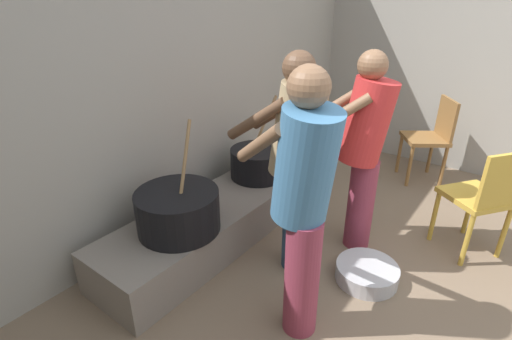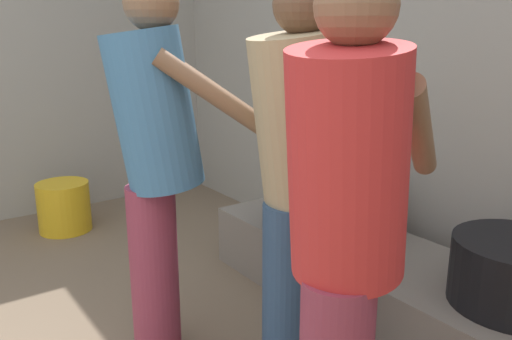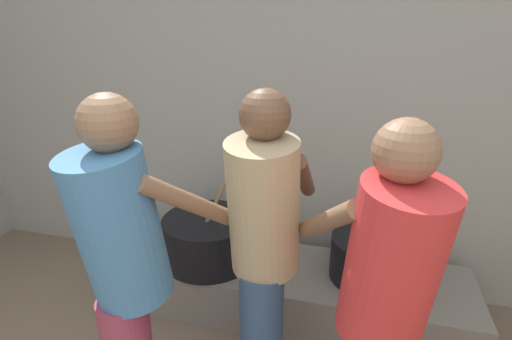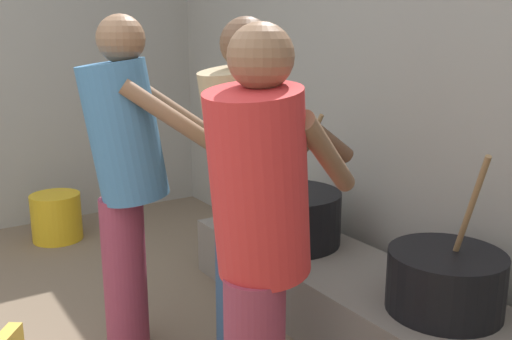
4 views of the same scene
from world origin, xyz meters
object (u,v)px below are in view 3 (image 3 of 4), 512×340
cooking_pot_main (208,239)px  cooking_pot_secondary (372,258)px  cook_in_red_shirt (386,305)px  cook_in_tan_shirt (264,243)px  cook_in_blue_shirt (125,267)px

cooking_pot_main → cooking_pot_secondary: 1.01m
cook_in_red_shirt → cook_in_tan_shirt: (-0.50, 0.26, 0.02)m
cook_in_tan_shirt → cooking_pot_main: bearing=130.4°
cooking_pot_main → cook_in_blue_shirt: 1.03m
cooking_pot_secondary → cook_in_tan_shirt: bearing=-125.8°
cooking_pot_secondary → cook_in_blue_shirt: size_ratio=0.46×
cooking_pot_main → cooking_pot_secondary: bearing=4.1°
cook_in_blue_shirt → cook_in_tan_shirt: bearing=35.4°
cooking_pot_secondary → cook_in_red_shirt: (0.01, -0.94, 0.40)m
cook_in_blue_shirt → cook_in_tan_shirt: cook_in_blue_shirt is taller
cooking_pot_main → cooking_pot_secondary: cooking_pot_main is taller
cook_in_red_shirt → cook_in_blue_shirt: cook_in_blue_shirt is taller
cooking_pot_main → cook_in_red_shirt: size_ratio=0.49×
cook_in_red_shirt → cook_in_tan_shirt: size_ratio=0.98×
cook_in_blue_shirt → cook_in_tan_shirt: 0.57m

